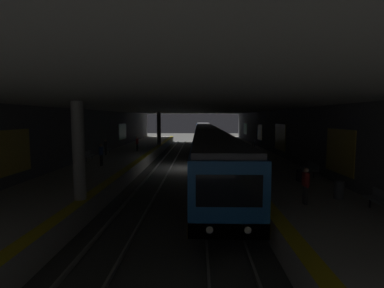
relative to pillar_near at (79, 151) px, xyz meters
The scene contains 23 objects.
ground_plane 14.95m from the pillar_near, 17.36° to the right, with size 120.00×120.00×0.00m, color #42423F.
track_left 15.72m from the pillar_near, 25.21° to the right, with size 60.00×1.53×0.16m.
track_right 14.45m from the pillar_near, ahead, with size 60.00×1.53×0.16m.
platform_left 17.89m from the pillar_near, 38.07° to the right, with size 60.00×5.30×1.06m.
platform_right 14.36m from the pillar_near, ahead, with size 60.00×5.30×1.06m.
wall_left 19.62m from the pillar_near, 44.69° to the right, with size 60.00×0.56×5.60m.
wall_right 14.83m from the pillar_near, 20.12° to the left, with size 60.00×0.56×5.60m.
ceiling_slab 14.78m from the pillar_near, 17.36° to the right, with size 60.00×19.40×0.40m.
pillar_near is the anchor object (origin of this frame).
pillar_far 26.29m from the pillar_near, ahead, with size 0.56×0.56×4.55m.
metro_train 26.49m from the pillar_near, 14.33° to the right, with size 58.26×2.83×3.49m.
bench_left_near 13.10m from the pillar_near, 97.13° to the right, with size 1.70×0.47×0.86m.
bench_left_mid 14.15m from the pillar_near, 66.59° to the right, with size 1.70×0.47×0.86m.
bench_left_far 27.64m from the pillar_near, 27.84° to the right, with size 1.70×0.47×0.86m.
bench_right_mid 12.39m from the pillar_near, 19.95° to the left, with size 1.70×0.47×0.86m.
bench_right_far 17.03m from the pillar_near, 14.30° to the left, with size 1.70×0.47×0.86m.
person_waiting_near 15.88m from the pillar_near, 14.22° to the left, with size 0.60×0.22×1.61m.
person_walking_mid 18.95m from the pillar_near, ahead, with size 0.60×0.22×1.64m.
person_standing_far 9.46m from the pillar_near, 13.40° to the left, with size 0.60×0.24×1.75m.
person_boarding 10.34m from the pillar_near, 92.74° to the right, with size 0.60×0.22×1.63m.
suitcase_rolling 12.40m from the pillar_near, 70.79° to the right, with size 0.43×0.24×1.00m.
backpack_on_floor 21.54m from the pillar_near, ahead, with size 0.30×0.20×0.40m.
trash_bin 12.30m from the pillar_near, 88.05° to the right, with size 0.44×0.44×0.85m.
Camera 1 is at (-26.63, -1.17, 4.86)m, focal length 26.29 mm.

